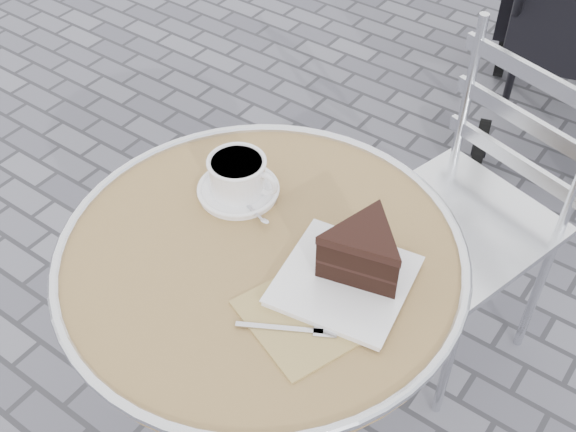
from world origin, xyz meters
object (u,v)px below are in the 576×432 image
Objects in this scene: cake_plate_set at (358,259)px; cafe_table at (263,312)px; cappuccino_set at (239,179)px; bistro_chair at (492,179)px.

cafe_table is at bearing -174.05° from cake_plate_set.
cappuccino_set is 0.30m from cake_plate_set.
cake_plate_set reaches higher than cafe_table.
cappuccino_set is 0.67m from bistro_chair.
cake_plate_set reaches higher than cappuccino_set.
bistro_chair reaches higher than cappuccino_set.
cappuccino_set is at bearing -103.87° from bistro_chair.
bistro_chair is (0.18, 0.64, -0.04)m from cafe_table.
cake_plate_set is at bearing -21.37° from cappuccino_set.
cafe_table is 4.31× the size of cappuccino_set.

